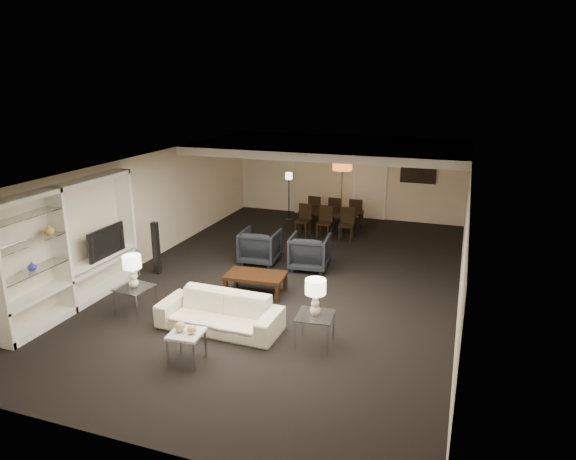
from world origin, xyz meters
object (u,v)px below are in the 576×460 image
(pendant_light, at_px, (342,166))
(chair_nl, at_px, (303,220))
(sofa, at_px, (220,313))
(marble_table, at_px, (187,347))
(floor_speaker, at_px, (156,248))
(armchair_right, at_px, (310,252))
(side_table_left, at_px, (135,301))
(armchair_left, at_px, (260,246))
(vase_amber, at_px, (49,229))
(chair_fr, at_px, (356,213))
(coffee_table, at_px, (256,284))
(table_lamp_left, at_px, (133,271))
(floor_lamp, at_px, (289,197))
(television, at_px, (102,241))
(dining_table, at_px, (330,221))
(chair_nr, at_px, (346,225))
(chair_fl, at_px, (316,209))
(side_table_right, at_px, (315,330))
(table_lamp_right, at_px, (315,297))
(chair_nm, at_px, (324,222))
(chair_fm, at_px, (336,211))
(vase_blue, at_px, (32,266))

(pendant_light, bearing_deg, chair_nl, -157.33)
(sofa, bearing_deg, marble_table, -88.52)
(pendant_light, distance_m, floor_speaker, 5.36)
(armchair_right, bearing_deg, side_table_left, 49.20)
(armchair_left, height_order, vase_amber, vase_amber)
(armchair_left, bearing_deg, chair_fr, -115.57)
(coffee_table, height_order, marble_table, marble_table)
(coffee_table, bearing_deg, table_lamp_left, -136.74)
(pendant_light, height_order, side_table_left, pendant_light)
(armchair_right, bearing_deg, floor_lamp, -70.27)
(armchair_right, bearing_deg, chair_fr, -100.54)
(coffee_table, distance_m, vase_amber, 3.91)
(television, height_order, floor_lamp, floor_lamp)
(armchair_left, xyz_separation_m, marble_table, (0.60, -4.40, -0.15))
(floor_speaker, distance_m, chair_fr, 6.07)
(chair_nl, bearing_deg, dining_table, 52.45)
(coffee_table, distance_m, chair_nr, 4.15)
(floor_speaker, height_order, chair_fl, floor_speaker)
(side_table_right, bearing_deg, table_lamp_right, 0.00)
(pendant_light, height_order, floor_speaker, pendant_light)
(coffee_table, xyz_separation_m, chair_fl, (-0.31, 5.35, 0.22))
(chair_fl, bearing_deg, dining_table, 137.67)
(floor_speaker, distance_m, chair_nr, 5.04)
(armchair_left, height_order, chair_nm, chair_nm)
(chair_fl, relative_size, chair_fr, 1.00)
(table_lamp_right, bearing_deg, side_table_left, 180.00)
(table_lamp_right, xyz_separation_m, chair_nr, (-0.81, 5.65, -0.42))
(sofa, distance_m, chair_fm, 6.96)
(side_table_left, relative_size, side_table_right, 1.00)
(table_lamp_left, bearing_deg, television, 148.53)
(television, height_order, chair_fr, television)
(chair_nr, bearing_deg, table_lamp_left, -118.11)
(dining_table, relative_size, chair_nr, 1.92)
(dining_table, xyz_separation_m, chair_nm, (0.00, -0.65, 0.14))
(sofa, relative_size, side_table_left, 3.64)
(side_table_right, bearing_deg, chair_fl, 106.10)
(side_table_right, xyz_separation_m, table_lamp_right, (0.00, 0.00, 0.57))
(armchair_right, relative_size, floor_lamp, 0.60)
(pendant_light, bearing_deg, sofa, -96.13)
(armchair_left, distance_m, chair_nl, 2.37)
(side_table_left, distance_m, floor_lamp, 7.07)
(marble_table, xyz_separation_m, vase_amber, (-2.96, 0.58, 1.41))
(dining_table, height_order, chair_nm, chair_nm)
(television, distance_m, chair_fm, 7.01)
(sofa, relative_size, vase_blue, 13.27)
(sofa, height_order, chair_nr, chair_nr)
(marble_table, height_order, chair_fl, chair_fl)
(chair_fm, bearing_deg, table_lamp_left, 77.90)
(armchair_right, height_order, table_lamp_right, table_lamp_right)
(floor_lamp, bearing_deg, armchair_right, -64.34)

